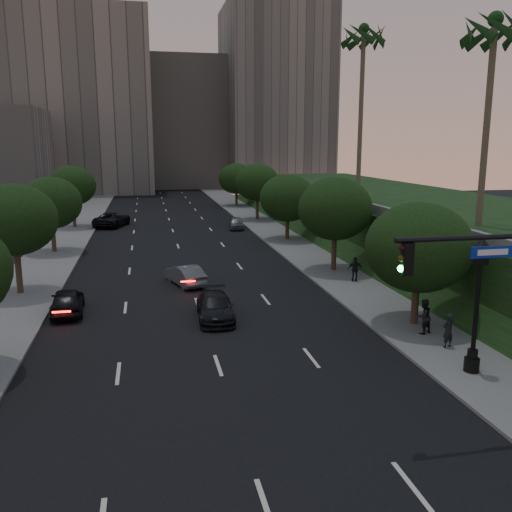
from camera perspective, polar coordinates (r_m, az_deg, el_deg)
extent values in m
plane|color=black|center=(18.36, -1.85, -17.52)|extent=(160.00, 160.00, 0.00)
cube|color=black|center=(46.74, -8.06, 0.57)|extent=(16.00, 140.00, 0.02)
cube|color=slate|center=(48.40, 4.13, 1.12)|extent=(4.50, 140.00, 0.15)
cube|color=slate|center=(47.27, -20.56, 0.14)|extent=(4.50, 140.00, 0.15)
cube|color=black|center=(50.73, 17.70, 3.29)|extent=(18.00, 90.00, 4.00)
cube|color=slate|center=(46.90, 8.72, 5.95)|extent=(0.35, 90.00, 0.70)
cube|color=gray|center=(108.62, -18.12, 14.89)|extent=(26.00, 20.00, 32.00)
cube|color=#A5A298|center=(118.18, -7.53, 13.60)|extent=(22.00, 18.00, 26.00)
cube|color=gray|center=(115.28, 1.96, 16.23)|extent=(20.00, 22.00, 36.00)
cylinder|color=#38281C|center=(28.12, 16.43, -4.31)|extent=(0.36, 0.36, 2.86)
ellipsoid|color=black|center=(27.54, 16.74, 0.90)|extent=(5.20, 5.20, 4.42)
cylinder|color=#38281C|center=(38.77, 8.21, 0.67)|extent=(0.36, 0.36, 3.21)
ellipsoid|color=black|center=(38.32, 8.33, 4.96)|extent=(5.20, 5.20, 4.42)
cylinder|color=#38281C|center=(51.04, 3.30, 3.22)|extent=(0.36, 0.36, 2.86)
ellipsoid|color=black|center=(50.72, 3.34, 6.13)|extent=(5.20, 5.20, 4.42)
cylinder|color=#38281C|center=(64.54, 0.13, 5.19)|extent=(0.36, 0.36, 3.21)
ellipsoid|color=black|center=(64.27, 0.13, 7.77)|extent=(5.20, 5.20, 4.42)
cylinder|color=#38281C|center=(79.23, -2.08, 6.27)|extent=(0.36, 0.36, 2.86)
ellipsoid|color=black|center=(79.02, -2.09, 8.15)|extent=(5.20, 5.20, 4.42)
cylinder|color=#38281C|center=(35.42, -23.73, -1.23)|extent=(0.36, 0.36, 3.26)
ellipsoid|color=black|center=(34.93, -24.13, 3.50)|extent=(5.00, 5.00, 4.25)
cylinder|color=#38281C|center=(48.01, -20.56, 2.03)|extent=(0.36, 0.36, 2.99)
ellipsoid|color=black|center=(47.66, -20.79, 5.25)|extent=(5.00, 5.00, 4.25)
cylinder|color=#38281C|center=(61.72, -18.61, 4.29)|extent=(0.36, 0.36, 3.26)
ellipsoid|color=black|center=(61.43, -18.79, 7.03)|extent=(5.00, 5.00, 4.25)
cylinder|color=#4C4233|center=(35.98, 23.11, 12.46)|extent=(0.40, 0.40, 12.00)
cylinder|color=#4C4233|center=(49.50, 10.96, 14.17)|extent=(0.40, 0.40, 14.50)
cylinder|color=black|center=(17.07, 22.64, 1.82)|extent=(5.40, 0.16, 0.16)
cube|color=black|center=(16.00, 15.64, -0.32)|extent=(0.32, 0.22, 0.95)
sphere|color=black|center=(15.85, 15.12, 0.82)|extent=(0.20, 0.20, 0.20)
sphere|color=#3F2B0A|center=(15.91, 15.07, -0.24)|extent=(0.20, 0.20, 0.20)
sphere|color=#19F24C|center=(15.97, 15.01, -1.30)|extent=(0.20, 0.20, 0.20)
cube|color=#0C279E|center=(17.37, 23.62, 0.39)|extent=(1.40, 0.05, 0.35)
cylinder|color=black|center=(23.43, 21.73, -10.73)|extent=(0.60, 0.60, 0.70)
cylinder|color=black|center=(23.25, 21.83, -9.59)|extent=(0.40, 0.40, 0.40)
cylinder|color=black|center=(22.64, 22.20, -4.98)|extent=(0.18, 0.18, 3.60)
cube|color=black|center=(22.17, 22.61, 0.11)|extent=(0.42, 0.42, 0.70)
cone|color=black|center=(22.08, 22.71, 1.38)|extent=(0.64, 0.64, 0.35)
sphere|color=black|center=(22.05, 22.75, 1.89)|extent=(0.14, 0.14, 0.14)
imported|color=black|center=(30.82, -19.26, -4.50)|extent=(1.91, 4.22, 1.41)
imported|color=#575B5F|center=(35.30, -7.43, -1.97)|extent=(2.54, 4.25, 1.32)
imported|color=black|center=(61.79, -14.91, 3.75)|extent=(4.25, 6.29, 1.60)
imported|color=black|center=(28.35, -4.33, -5.37)|extent=(2.02, 4.56, 1.30)
imported|color=#5B5F64|center=(58.01, -2.11, 3.49)|extent=(1.98, 3.97, 1.30)
imported|color=black|center=(25.46, 19.56, -7.39)|extent=(0.65, 0.51, 1.55)
imported|color=black|center=(26.86, 17.23, -6.10)|extent=(0.98, 0.87, 1.68)
imported|color=black|center=(35.86, 10.39, -1.36)|extent=(1.01, 0.57, 1.63)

